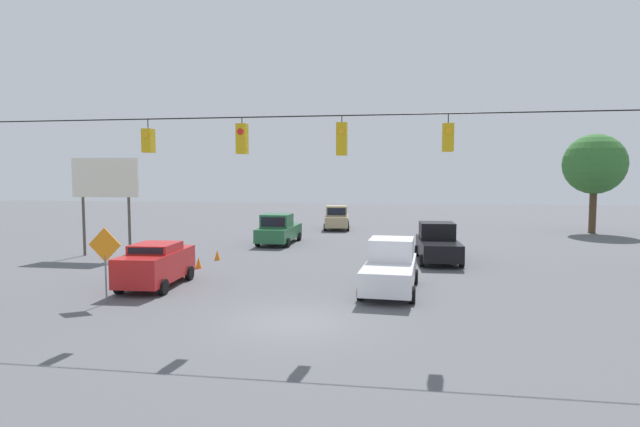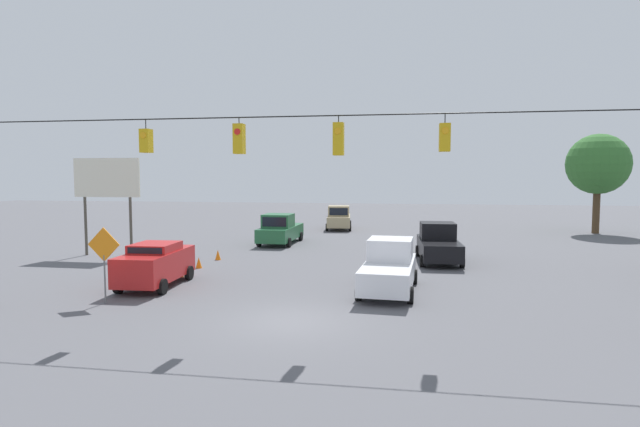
# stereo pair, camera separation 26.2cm
# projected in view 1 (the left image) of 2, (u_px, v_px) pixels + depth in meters

# --- Properties ---
(ground_plane) EXTENTS (140.00, 140.00, 0.00)m
(ground_plane) POSITION_uv_depth(u_px,v_px,m) (293.00, 322.00, 16.24)
(ground_plane) COLOR #56565B
(overhead_signal_span) EXTENTS (22.35, 0.38, 7.37)m
(overhead_signal_span) POSITION_uv_depth(u_px,v_px,m) (293.00, 178.00, 15.74)
(overhead_signal_span) COLOR #4C473D
(overhead_signal_span) RESTS_ON ground_plane
(sedan_red_parked_shoulder) EXTENTS (2.24, 4.48, 1.87)m
(sedan_red_parked_shoulder) POSITION_uv_depth(u_px,v_px,m) (156.00, 264.00, 21.31)
(sedan_red_parked_shoulder) COLOR red
(sedan_red_parked_shoulder) RESTS_ON ground_plane
(pickup_truck_tan_withflow_deep) EXTENTS (2.59, 5.24, 2.12)m
(pickup_truck_tan_withflow_deep) POSITION_uv_depth(u_px,v_px,m) (337.00, 218.00, 44.25)
(pickup_truck_tan_withflow_deep) COLOR tan
(pickup_truck_tan_withflow_deep) RESTS_ON ground_plane
(pickup_truck_white_crossing_near) EXTENTS (2.44, 5.43, 2.12)m
(pickup_truck_white_crossing_near) POSITION_uv_depth(u_px,v_px,m) (390.00, 267.00, 20.54)
(pickup_truck_white_crossing_near) COLOR silver
(pickup_truck_white_crossing_near) RESTS_ON ground_plane
(pickup_truck_black_oncoming_far) EXTENTS (2.40, 5.37, 2.12)m
(pickup_truck_black_oncoming_far) POSITION_uv_depth(u_px,v_px,m) (438.00, 244.00, 27.73)
(pickup_truck_black_oncoming_far) COLOR black
(pickup_truck_black_oncoming_far) RESTS_ON ground_plane
(pickup_truck_green_withflow_far) EXTENTS (2.40, 5.42, 2.12)m
(pickup_truck_green_withflow_far) POSITION_uv_depth(u_px,v_px,m) (279.00, 230.00, 34.72)
(pickup_truck_green_withflow_far) COLOR #236038
(pickup_truck_green_withflow_far) RESTS_ON ground_plane
(traffic_cone_nearest) EXTENTS (0.32, 0.32, 0.57)m
(traffic_cone_nearest) POSITION_uv_depth(u_px,v_px,m) (160.00, 281.00, 21.16)
(traffic_cone_nearest) COLOR orange
(traffic_cone_nearest) RESTS_ON ground_plane
(traffic_cone_second) EXTENTS (0.32, 0.32, 0.57)m
(traffic_cone_second) POSITION_uv_depth(u_px,v_px,m) (180.00, 271.00, 23.31)
(traffic_cone_second) COLOR orange
(traffic_cone_second) RESTS_ON ground_plane
(traffic_cone_third) EXTENTS (0.32, 0.32, 0.57)m
(traffic_cone_third) POSITION_uv_depth(u_px,v_px,m) (199.00, 263.00, 25.57)
(traffic_cone_third) COLOR orange
(traffic_cone_third) RESTS_ON ground_plane
(traffic_cone_fourth) EXTENTS (0.32, 0.32, 0.57)m
(traffic_cone_fourth) POSITION_uv_depth(u_px,v_px,m) (217.00, 255.00, 28.08)
(traffic_cone_fourth) COLOR orange
(traffic_cone_fourth) RESTS_ON ground_plane
(roadside_billboard) EXTENTS (4.16, 0.16, 5.78)m
(roadside_billboard) POSITION_uv_depth(u_px,v_px,m) (105.00, 184.00, 29.21)
(roadside_billboard) COLOR #4C473D
(roadside_billboard) RESTS_ON ground_plane
(work_zone_sign) EXTENTS (1.27, 0.06, 2.84)m
(work_zone_sign) POSITION_uv_depth(u_px,v_px,m) (105.00, 251.00, 18.38)
(work_zone_sign) COLOR slate
(work_zone_sign) RESTS_ON ground_plane
(tree_horizon_left) EXTENTS (4.92, 4.92, 8.17)m
(tree_horizon_left) POSITION_uv_depth(u_px,v_px,m) (595.00, 165.00, 40.95)
(tree_horizon_left) COLOR #4C3823
(tree_horizon_left) RESTS_ON ground_plane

